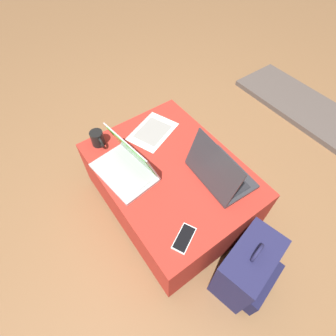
% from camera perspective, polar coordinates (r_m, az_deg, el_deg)
% --- Properties ---
extents(ground_plane, '(14.00, 14.00, 0.00)m').
position_cam_1_polar(ground_plane, '(1.82, 0.46, -7.70)').
color(ground_plane, olive).
extents(ottoman, '(0.96, 0.72, 0.41)m').
position_cam_1_polar(ottoman, '(1.64, 0.51, -4.23)').
color(ottoman, maroon).
rests_on(ottoman, ground_plane).
extents(laptop_near, '(0.38, 0.28, 0.23)m').
position_cam_1_polar(laptop_near, '(1.44, -8.99, 0.60)').
color(laptop_near, '#B7B7BC').
rests_on(laptop_near, ottoman).
extents(laptop_far, '(0.36, 0.26, 0.24)m').
position_cam_1_polar(laptop_far, '(1.42, 10.93, -0.82)').
color(laptop_far, '#333338').
rests_on(laptop_far, ottoman).
extents(cell_phone, '(0.13, 0.16, 0.01)m').
position_cam_1_polar(cell_phone, '(1.27, 3.52, -15.00)').
color(cell_phone, white).
rests_on(cell_phone, ottoman).
extents(backpack, '(0.31, 0.38, 0.46)m').
position_cam_1_polar(backpack, '(1.51, 16.91, -20.33)').
color(backpack, '#23234C').
rests_on(backpack, ground_plane).
extents(paper_sheet, '(0.30, 0.35, 0.00)m').
position_cam_1_polar(paper_sheet, '(1.66, -3.36, 7.95)').
color(paper_sheet, white).
rests_on(paper_sheet, ottoman).
extents(coffee_mug, '(0.11, 0.08, 0.09)m').
position_cam_1_polar(coffee_mug, '(1.61, -15.05, 6.19)').
color(coffee_mug, black).
rests_on(coffee_mug, ottoman).
extents(fireplace_hearth, '(1.40, 0.50, 0.04)m').
position_cam_1_polar(fireplace_hearth, '(2.71, 28.79, 10.73)').
color(fireplace_hearth, '#564C47').
rests_on(fireplace_hearth, ground_plane).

